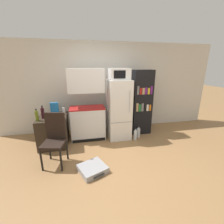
# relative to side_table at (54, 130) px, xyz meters

# --- Properties ---
(ground_plane) EXTENTS (24.00, 24.00, 0.00)m
(ground_plane) POSITION_rel_side_table_xyz_m (1.38, -1.20, -0.36)
(ground_plane) COLOR olive
(wall_back) EXTENTS (6.40, 0.10, 2.53)m
(wall_back) POSITION_rel_side_table_xyz_m (1.58, 0.80, 0.91)
(wall_back) COLOR beige
(wall_back) RESTS_ON ground_plane
(side_table) EXTENTS (0.65, 0.79, 0.72)m
(side_table) POSITION_rel_side_table_xyz_m (0.00, 0.00, 0.00)
(side_table) COLOR #2D2319
(side_table) RESTS_ON ground_plane
(kitchen_hutch) EXTENTS (0.89, 0.49, 1.82)m
(kitchen_hutch) POSITION_rel_side_table_xyz_m (0.85, 0.16, 0.47)
(kitchen_hutch) COLOR white
(kitchen_hutch) RESTS_ON ground_plane
(refrigerator) EXTENTS (0.57, 0.65, 1.55)m
(refrigerator) POSITION_rel_side_table_xyz_m (1.67, 0.08, 0.42)
(refrigerator) COLOR white
(refrigerator) RESTS_ON ground_plane
(microwave) EXTENTS (0.49, 0.43, 0.27)m
(microwave) POSITION_rel_side_table_xyz_m (1.66, 0.08, 1.33)
(microwave) COLOR silver
(microwave) RESTS_ON refrigerator
(bookshelf) EXTENTS (0.53, 0.35, 1.78)m
(bookshelf) POSITION_rel_side_table_xyz_m (2.36, 0.22, 0.53)
(bookshelf) COLOR black
(bookshelf) RESTS_ON ground_plane
(bottle_wine_dark) EXTENTS (0.08, 0.08, 0.30)m
(bottle_wine_dark) POSITION_rel_side_table_xyz_m (-0.18, -0.07, 0.48)
(bottle_wine_dark) COLOR black
(bottle_wine_dark) RESTS_ON side_table
(bottle_milk_white) EXTENTS (0.09, 0.09, 0.17)m
(bottle_milk_white) POSITION_rel_side_table_xyz_m (0.24, 0.31, 0.43)
(bottle_milk_white) COLOR white
(bottle_milk_white) RESTS_ON side_table
(bottle_clear_short) EXTENTS (0.08, 0.08, 0.16)m
(bottle_clear_short) POSITION_rel_side_table_xyz_m (0.16, -0.31, 0.42)
(bottle_clear_short) COLOR silver
(bottle_clear_short) RESTS_ON side_table
(bottle_olive_oil) EXTENTS (0.07, 0.07, 0.27)m
(bottle_olive_oil) POSITION_rel_side_table_xyz_m (-0.27, -0.23, 0.47)
(bottle_olive_oil) COLOR #566619
(bottle_olive_oil) RESTS_ON side_table
(bowl) EXTENTS (0.16, 0.16, 0.05)m
(bowl) POSITION_rel_side_table_xyz_m (0.17, -0.06, 0.38)
(bowl) COLOR silver
(bowl) RESTS_ON side_table
(cereal_box) EXTENTS (0.19, 0.07, 0.30)m
(cereal_box) POSITION_rel_side_table_xyz_m (0.05, 0.18, 0.51)
(cereal_box) COLOR #1E66A8
(cereal_box) RESTS_ON side_table
(chair) EXTENTS (0.48, 0.48, 1.03)m
(chair) POSITION_rel_side_table_xyz_m (0.17, -0.80, 0.23)
(chair) COLOR black
(chair) RESTS_ON ground_plane
(suitcase_large_flat) EXTENTS (0.60, 0.59, 0.11)m
(suitcase_large_flat) POSITION_rel_side_table_xyz_m (0.84, -1.24, -0.31)
(suitcase_large_flat) COLOR #99999E
(suitcase_large_flat) RESTS_ON ground_plane
(water_bottle_front) EXTENTS (0.09, 0.09, 0.32)m
(water_bottle_front) POSITION_rel_side_table_xyz_m (2.19, -0.07, -0.23)
(water_bottle_front) COLOR silver
(water_bottle_front) RESTS_ON ground_plane
(water_bottle_middle) EXTENTS (0.08, 0.08, 0.33)m
(water_bottle_middle) POSITION_rel_side_table_xyz_m (2.05, -0.22, -0.22)
(water_bottle_middle) COLOR silver
(water_bottle_middle) RESTS_ON ground_plane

